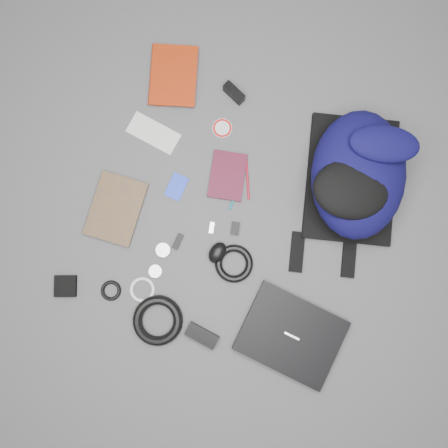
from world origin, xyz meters
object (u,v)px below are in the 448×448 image
(power_brick, at_px, (202,335))
(pouch, at_px, (66,286))
(laptop, at_px, (291,335))
(mouse, at_px, (218,253))
(compact_camera, at_px, (234,93))
(backpack, at_px, (358,174))
(dvd_case, at_px, (227,176))
(textbook_red, at_px, (150,75))
(comic_book, at_px, (93,202))

(power_brick, xyz_separation_m, pouch, (-0.52, -0.01, -0.00))
(laptop, bearing_deg, mouse, 157.73)
(compact_camera, bearing_deg, power_brick, -53.46)
(backpack, relative_size, power_brick, 4.32)
(laptop, xyz_separation_m, dvd_case, (-0.42, 0.46, -0.01))
(textbook_red, height_order, power_brick, power_brick)
(backpack, height_order, comic_book, backpack)
(textbook_red, xyz_separation_m, dvd_case, (0.41, -0.26, -0.01))
(compact_camera, distance_m, power_brick, 0.90)
(textbook_red, relative_size, pouch, 3.03)
(comic_book, relative_size, pouch, 3.16)
(backpack, xyz_separation_m, comic_book, (-0.86, -0.42, -0.10))
(compact_camera, height_order, mouse, compact_camera)
(laptop, height_order, pouch, laptop)
(textbook_red, bearing_deg, comic_book, -109.63)
(backpack, bearing_deg, pouch, -153.44)
(backpack, xyz_separation_m, power_brick, (-0.31, -0.72, -0.09))
(comic_book, height_order, compact_camera, compact_camera)
(laptop, xyz_separation_m, pouch, (-0.82, -0.13, -0.01))
(comic_book, bearing_deg, mouse, -5.47)
(pouch, bearing_deg, dvd_case, 55.46)
(comic_book, xyz_separation_m, compact_camera, (0.34, 0.56, 0.01))
(dvd_case, bearing_deg, laptop, -59.80)
(laptop, xyz_separation_m, power_brick, (-0.30, -0.11, -0.00))
(comic_book, distance_m, dvd_case, 0.51)
(mouse, relative_size, pouch, 1.05)
(compact_camera, bearing_deg, backpack, 7.10)
(power_brick, bearing_deg, pouch, -171.28)
(laptop, height_order, mouse, mouse)
(mouse, height_order, power_brick, mouse)
(comic_book, height_order, pouch, pouch)
(laptop, xyz_separation_m, compact_camera, (-0.50, 0.76, 0.01))
(dvd_case, height_order, power_brick, power_brick)
(textbook_red, distance_m, pouch, 0.84)
(dvd_case, xyz_separation_m, power_brick, (0.12, -0.57, 0.01))
(compact_camera, bearing_deg, comic_book, -98.02)
(mouse, bearing_deg, comic_book, -171.12)
(backpack, relative_size, pouch, 6.53)
(mouse, xyz_separation_m, power_brick, (0.05, -0.30, -0.01))
(textbook_red, relative_size, mouse, 2.89)
(laptop, distance_m, pouch, 0.83)
(laptop, bearing_deg, dvd_case, 137.32)
(dvd_case, bearing_deg, compact_camera, 94.30)
(dvd_case, bearing_deg, comic_book, -160.07)
(backpack, height_order, dvd_case, backpack)
(mouse, bearing_deg, pouch, -136.64)
(laptop, height_order, compact_camera, compact_camera)
(mouse, distance_m, power_brick, 0.30)
(textbook_red, distance_m, dvd_case, 0.48)
(textbook_red, xyz_separation_m, compact_camera, (0.32, 0.04, 0.01))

